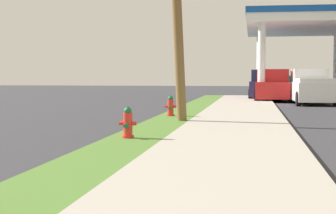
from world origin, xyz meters
The scene contains 6 objects.
fire_hydrant_second centered at (0.54, 12.38, 0.45)m, with size 0.42×0.38×0.74m.
fire_hydrant_third centered at (0.50, 19.34, 0.45)m, with size 0.42×0.37×0.74m.
car_teal_by_near_pump centered at (5.89, 44.27, 0.72)m, with size 2.19×4.61×1.57m.
truck_white_at_forecourt centered at (6.69, 30.78, 0.91)m, with size 2.30×5.47×1.97m.
truck_navy_on_apron centered at (4.44, 36.73, 0.91)m, with size 2.48×5.53×1.97m.
truck_red_at_far_bay centered at (4.69, 33.90, 0.91)m, with size 2.25×5.45×1.97m.
Camera 1 is at (3.46, 0.01, 1.61)m, focal length 57.27 mm.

